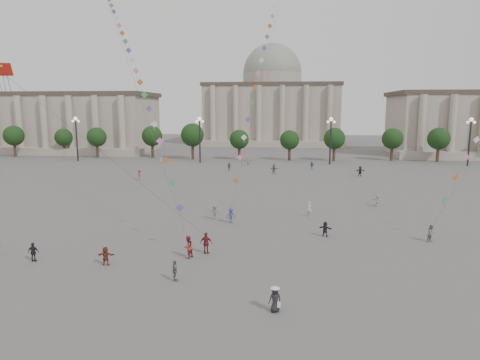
# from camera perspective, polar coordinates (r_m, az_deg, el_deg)

# --- Properties ---
(ground) EXTENTS (360.00, 360.00, 0.00)m
(ground) POSITION_cam_1_polar(r_m,az_deg,el_deg) (31.25, -2.80, -14.32)
(ground) COLOR #585653
(ground) RESTS_ON ground
(hall_west) EXTENTS (84.00, 26.22, 17.20)m
(hall_west) POSITION_cam_1_polar(r_m,az_deg,el_deg) (145.71, -27.44, 6.83)
(hall_west) COLOR #A6998B
(hall_west) RESTS_ON ground
(hall_central) EXTENTS (48.30, 34.30, 35.50)m
(hall_central) POSITION_cam_1_polar(r_m,az_deg,el_deg) (157.53, 4.25, 10.11)
(hall_central) COLOR #A6998B
(hall_central) RESTS_ON ground
(tree_row) EXTENTS (137.12, 5.12, 8.00)m
(tree_row) POSITION_cam_1_polar(r_m,az_deg,el_deg) (106.58, 3.43, 5.64)
(tree_row) COLOR #35251A
(tree_row) RESTS_ON ground
(lamp_post_far_west) EXTENTS (2.00, 0.90, 10.65)m
(lamp_post_far_west) POSITION_cam_1_polar(r_m,az_deg,el_deg) (110.06, -21.00, 6.17)
(lamp_post_far_west) COLOR #262628
(lamp_post_far_west) RESTS_ON ground
(lamp_post_mid_west) EXTENTS (2.00, 0.90, 10.65)m
(lamp_post_mid_west) POSITION_cam_1_polar(r_m,az_deg,el_deg) (100.27, -5.40, 6.49)
(lamp_post_mid_west) COLOR #262628
(lamp_post_mid_west) RESTS_ON ground
(lamp_post_mid_east) EXTENTS (2.00, 0.90, 10.65)m
(lamp_post_mid_east) POSITION_cam_1_polar(r_m,az_deg,el_deg) (98.96, 12.01, 6.28)
(lamp_post_mid_east) COLOR #262628
(lamp_post_mid_east) RESTS_ON ground
(lamp_post_far_east) EXTENTS (2.00, 0.90, 10.65)m
(lamp_post_far_east) POSITION_cam_1_polar(r_m,az_deg,el_deg) (106.46, 28.35, 5.57)
(lamp_post_far_east) COLOR #262628
(lamp_post_far_east) RESTS_ON ground
(person_crowd_0) EXTENTS (0.97, 0.43, 1.63)m
(person_crowd_0) POSITION_cam_1_polar(r_m,az_deg,el_deg) (90.75, 9.54, 1.94)
(person_crowd_0) COLOR #37427C
(person_crowd_0) RESTS_ON ground
(person_crowd_3) EXTENTS (1.48, 1.01, 1.53)m
(person_crowd_3) POSITION_cam_1_polar(r_m,az_deg,el_deg) (43.65, 11.29, -6.43)
(person_crowd_3) COLOR #232328
(person_crowd_3) RESTS_ON ground
(person_crowd_4) EXTENTS (1.77, 1.24, 1.83)m
(person_crowd_4) POSITION_cam_1_polar(r_m,az_deg,el_deg) (95.94, 1.12, 2.53)
(person_crowd_4) COLOR #B8B7B3
(person_crowd_4) RESTS_ON ground
(person_crowd_6) EXTENTS (1.24, 0.90, 1.74)m
(person_crowd_6) POSITION_cam_1_polar(r_m,az_deg,el_deg) (49.19, -3.38, -4.31)
(person_crowd_6) COLOR slate
(person_crowd_6) RESTS_ON ground
(person_crowd_7) EXTENTS (1.51, 0.60, 1.59)m
(person_crowd_7) POSITION_cam_1_polar(r_m,az_deg,el_deg) (58.58, 17.84, -2.58)
(person_crowd_7) COLOR silver
(person_crowd_7) RESTS_ON ground
(person_crowd_9) EXTENTS (1.84, 0.86, 1.90)m
(person_crowd_9) POSITION_cam_1_polar(r_m,az_deg,el_deg) (83.40, 15.73, 1.14)
(person_crowd_9) COLOR black
(person_crowd_9) RESTS_ON ground
(person_crowd_10) EXTENTS (0.47, 0.63, 1.58)m
(person_crowd_10) POSITION_cam_1_polar(r_m,az_deg,el_deg) (98.54, -10.48, 2.49)
(person_crowd_10) COLOR beige
(person_crowd_10) RESTS_ON ground
(person_crowd_12) EXTENTS (1.78, 1.16, 1.83)m
(person_crowd_12) POSITION_cam_1_polar(r_m,az_deg,el_deg) (83.55, 4.54, 1.46)
(person_crowd_12) COLOR #5E5D62
(person_crowd_12) RESTS_ON ground
(person_crowd_13) EXTENTS (0.78, 0.68, 1.81)m
(person_crowd_13) POSITION_cam_1_polar(r_m,az_deg,el_deg) (51.13, 9.19, -3.84)
(person_crowd_13) COLOR beige
(person_crowd_13) RESTS_ON ground
(person_crowd_16) EXTENTS (1.10, 0.53, 1.81)m
(person_crowd_16) POSITION_cam_1_polar(r_m,az_deg,el_deg) (86.44, -1.46, 1.75)
(person_crowd_16) COLOR #59585D
(person_crowd_16) RESTS_ON ground
(person_crowd_17) EXTENTS (0.98, 1.33, 1.84)m
(person_crowd_17) POSITION_cam_1_polar(r_m,az_deg,el_deg) (78.35, -13.24, 0.69)
(person_crowd_17) COLOR #9F2B33
(person_crowd_17) RESTS_ON ground
(tourist_0) EXTENTS (1.17, 0.58, 1.92)m
(tourist_0) POSITION_cam_1_polar(r_m,az_deg,el_deg) (37.99, -4.51, -8.39)
(tourist_0) COLOR maroon
(tourist_0) RESTS_ON ground
(tourist_2) EXTENTS (1.47, 0.54, 1.55)m
(tourist_2) POSITION_cam_1_polar(r_m,az_deg,el_deg) (36.95, -17.47, -9.63)
(tourist_2) COLOR brown
(tourist_2) RESTS_ON ground
(tourist_3) EXTENTS (0.79, 1.03, 1.62)m
(tourist_3) POSITION_cam_1_polar(r_m,az_deg,el_deg) (32.58, -8.67, -11.85)
(tourist_3) COLOR slate
(tourist_3) RESTS_ON ground
(tourist_4) EXTENTS (0.97, 0.44, 1.63)m
(tourist_4) POSITION_cam_1_polar(r_m,az_deg,el_deg) (39.97, -25.83, -8.65)
(tourist_4) COLOR black
(tourist_4) RESTS_ON ground
(kite_flyer_0) EXTENTS (1.10, 1.18, 1.94)m
(kite_flyer_0) POSITION_cam_1_polar(r_m,az_deg,el_deg) (37.10, -6.95, -8.86)
(kite_flyer_0) COLOR maroon
(kite_flyer_0) RESTS_ON ground
(kite_flyer_1) EXTENTS (1.29, 1.17, 1.74)m
(kite_flyer_1) POSITION_cam_1_polar(r_m,az_deg,el_deg) (47.65, -1.21, -4.75)
(kite_flyer_1) COLOR navy
(kite_flyer_1) RESTS_ON ground
(kite_flyer_2) EXTENTS (1.06, 1.02, 1.72)m
(kite_flyer_2) POSITION_cam_1_polar(r_m,az_deg,el_deg) (45.01, 24.15, -6.48)
(kite_flyer_2) COLOR slate
(kite_flyer_2) RESTS_ON ground
(hat_person) EXTENTS (0.94, 0.79, 1.69)m
(hat_person) POSITION_cam_1_polar(r_m,az_deg,el_deg) (27.84, 4.70, -15.50)
(hat_person) COLOR black
(hat_person) RESTS_ON ground
(dragon_kite) EXTENTS (9.70, 1.08, 22.30)m
(dragon_kite) POSITION_cam_1_polar(r_m,az_deg,el_deg) (41.68, -29.14, 11.59)
(dragon_kite) COLOR red
(dragon_kite) RESTS_ON ground
(kite_train_west) EXTENTS (25.30, 43.14, 62.26)m
(kite_train_west) POSITION_cam_1_polar(r_m,az_deg,el_deg) (61.97, -15.02, 16.86)
(kite_train_west) COLOR #3F3F3F
(kite_train_west) RESTS_ON ground
(kite_train_mid) EXTENTS (8.18, 44.36, 65.80)m
(kite_train_mid) POSITION_cam_1_polar(r_m,az_deg,el_deg) (71.20, 4.65, 21.41)
(kite_train_mid) COLOR #3F3F3F
(kite_train_mid) RESTS_ON ground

